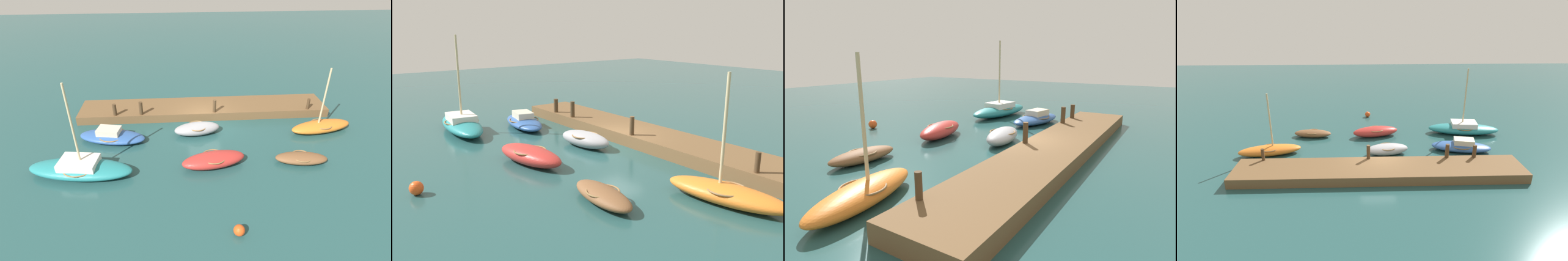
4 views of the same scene
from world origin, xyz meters
TOP-DOWN VIEW (x-y plane):
  - ground_plane at (0.00, 0.00)m, footprint 84.00×84.00m
  - dock_platform at (0.00, -1.76)m, footprint 18.71×2.89m
  - sailboat_teal at (7.66, 5.38)m, footprint 6.14×2.65m
  - dinghy_brown at (-5.28, 5.08)m, footprint 3.20×1.44m
  - rowboat_grey at (0.74, 1.39)m, footprint 3.31×1.77m
  - rowboat_red at (0.03, 5.04)m, footprint 4.03×2.12m
  - rowboat_orange at (-7.94, 1.62)m, footprint 4.67×2.25m
  - motorboat_blue at (6.46, 1.88)m, footprint 4.68×2.55m
  - mooring_post_west at (-7.76, -0.56)m, footprint 0.21×0.21m
  - mooring_post_mid_west at (-0.69, -0.56)m, footprint 0.24×0.24m
  - mooring_post_mid_east at (4.68, -0.56)m, footprint 0.27×0.27m
  - mooring_post_east at (6.57, -0.56)m, footprint 0.27×0.27m
  - marker_buoy at (-0.53, 10.18)m, footprint 0.53×0.53m

SIDE VIEW (x-z plane):
  - ground_plane at x=0.00m, z-range 0.00..0.00m
  - marker_buoy at x=-0.53m, z-range 0.00..0.53m
  - dinghy_brown at x=-5.28m, z-range 0.01..0.59m
  - dock_platform at x=0.00m, z-range 0.00..0.63m
  - motorboat_blue at x=6.46m, z-range -0.11..0.84m
  - rowboat_orange at x=-7.94m, z-range -1.93..2.72m
  - rowboat_grey at x=0.74m, z-range 0.01..0.82m
  - rowboat_red at x=0.03m, z-range 0.01..0.85m
  - sailboat_teal at x=7.66m, z-range -2.33..3.31m
  - mooring_post_west at x=-7.76m, z-range 0.63..1.45m
  - mooring_post_east at x=6.57m, z-range 0.63..1.50m
  - mooring_post_mid_east at x=4.68m, z-range 0.63..1.60m
  - mooring_post_mid_west at x=-0.69m, z-range 0.63..1.60m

